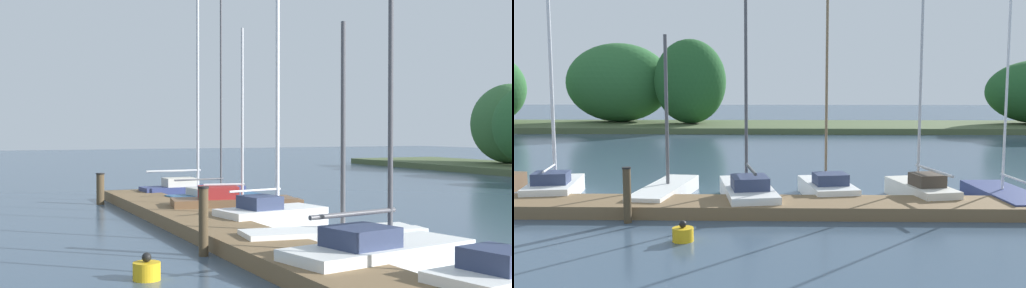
{
  "view_description": "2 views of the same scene",
  "coord_description": "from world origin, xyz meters",
  "views": [
    {
      "loc": [
        13.28,
        7.87,
        2.65
      ],
      "look_at": [
        -4.33,
        15.6,
        2.26
      ],
      "focal_mm": 46.74,
      "sensor_mm": 36.0,
      "label": 1
    },
    {
      "loc": [
        4.08,
        -2.21,
        3.75
      ],
      "look_at": [
        3.66,
        15.47,
        1.74
      ],
      "focal_mm": 40.68,
      "sensor_mm": 36.0,
      "label": 2
    }
  ],
  "objects": [
    {
      "name": "dock_pier",
      "position": [
        0.0,
        13.65,
        0.17
      ],
      "size": [
        24.73,
        1.8,
        0.35
      ],
      "color": "brown",
      "rests_on": "ground"
    },
    {
      "name": "far_shore",
      "position": [
        1.21,
        41.2,
        2.71
      ],
      "size": [
        65.45,
        8.69,
        6.63
      ],
      "color": "#4C5B38",
      "rests_on": "ground"
    },
    {
      "name": "sailboat_3",
      "position": [
        -3.13,
        15.59,
        0.41
      ],
      "size": [
        1.85,
        3.27,
        6.85
      ],
      "rotation": [
        0.0,
        0.0,
        1.74
      ],
      "color": "white",
      "rests_on": "ground"
    },
    {
      "name": "sailboat_4",
      "position": [
        0.43,
        15.52,
        0.29
      ],
      "size": [
        1.53,
        4.39,
        5.08
      ],
      "rotation": [
        0.0,
        0.0,
        1.45
      ],
      "color": "white",
      "rests_on": "ground"
    },
    {
      "name": "sailboat_5",
      "position": [
        2.98,
        14.96,
        0.41
      ],
      "size": [
        2.07,
        4.23,
        8.16
      ],
      "rotation": [
        0.0,
        0.0,
        1.76
      ],
      "color": "white",
      "rests_on": "ground"
    },
    {
      "name": "sailboat_6",
      "position": [
        5.43,
        15.76,
        0.38
      ],
      "size": [
        1.79,
        3.2,
        7.71
      ],
      "rotation": [
        0.0,
        0.0,
        1.75
      ],
      "color": "white",
      "rests_on": "ground"
    },
    {
      "name": "sailboat_7",
      "position": [
        8.25,
        15.34,
        0.4
      ],
      "size": [
        1.76,
        3.56,
        7.08
      ],
      "rotation": [
        0.0,
        0.0,
        1.8
      ],
      "color": "silver",
      "rests_on": "ground"
    },
    {
      "name": "sailboat_8",
      "position": [
        10.75,
        15.22,
        0.24
      ],
      "size": [
        1.66,
        4.21,
        6.03
      ],
      "rotation": [
        0.0,
        0.0,
        1.65
      ],
      "color": "navy",
      "rests_on": "ground"
    },
    {
      "name": "mooring_piling_1",
      "position": [
        0.02,
        12.48,
        0.74
      ],
      "size": [
        0.24,
        0.24,
        1.47
      ],
      "color": "#4C3D28",
      "rests_on": "ground"
    },
    {
      "name": "channel_buoy_0",
      "position": [
        1.76,
        10.81,
        0.17
      ],
      "size": [
        0.49,
        0.49,
        0.49
      ],
      "color": "gold",
      "rests_on": "ground"
    }
  ]
}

